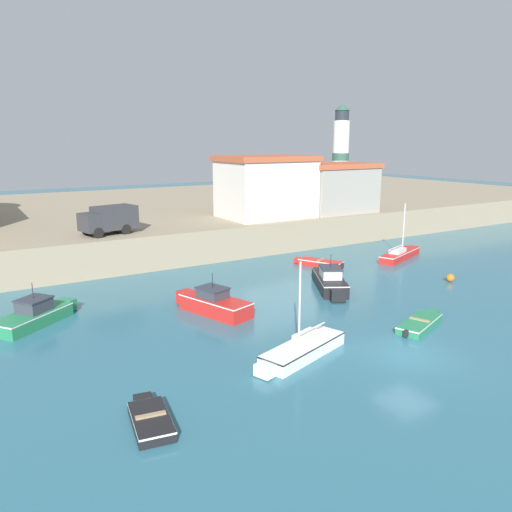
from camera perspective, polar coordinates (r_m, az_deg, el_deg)
ground_plane at (r=25.59m, az=16.98°, el=-10.78°), size 200.00×200.00×0.00m
quay_seawall at (r=60.17m, az=-13.57°, el=4.38°), size 120.00×40.00×2.83m
dinghy_red_0 at (r=41.46m, az=7.26°, el=-0.76°), size 2.75×4.12×0.58m
motorboat_red_1 at (r=30.10m, az=-4.91°, el=-5.38°), size 3.10×5.57×2.47m
motorboat_green_2 at (r=30.85m, az=-23.96°, el=-6.17°), size 5.07×4.37×2.41m
sailboat_red_3 at (r=45.49m, az=16.16°, el=0.22°), size 6.47×3.38×4.82m
dinghy_black_4 at (r=19.42m, az=-11.99°, el=-17.76°), size 1.71×3.38×0.49m
sailboat_white_5 at (r=24.32m, az=5.31°, el=-10.48°), size 5.86×3.05×4.72m
motorboat_black_7 at (r=35.06m, az=8.45°, el=-2.82°), size 4.07×5.92×2.50m
dinghy_green_8 at (r=29.39m, az=18.25°, el=-7.25°), size 4.37×2.57×0.48m
mooring_buoy at (r=39.25m, az=21.32°, el=-2.33°), size 0.59×0.59×0.59m
lighthouse at (r=64.36m, az=9.64°, el=11.41°), size 2.06×2.06×11.68m
harbor_shed_near_wharf at (r=52.73m, az=9.04°, el=7.74°), size 8.04×5.62×5.05m
harbor_shed_mid_row at (r=48.63m, az=1.13°, el=7.96°), size 8.65×6.60×5.88m
truck_on_quay at (r=41.27m, az=-16.48°, el=4.09°), size 4.65×2.97×2.20m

